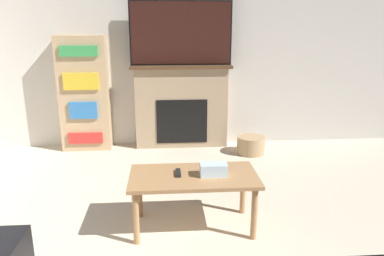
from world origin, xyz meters
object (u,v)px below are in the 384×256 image
tv (181,33)px  coffee_table (194,182)px  fireplace (181,106)px  storage_basket (251,145)px  bookshelf (84,94)px

tv → coffee_table: tv is taller
fireplace → coffee_table: size_ratio=1.29×
coffee_table → storage_basket: 2.03m
bookshelf → storage_basket: bearing=-9.6°
coffee_table → storage_basket: (0.90, 1.79, -0.30)m
tv → storage_basket: tv is taller
tv → coffee_table: 2.44m
coffee_table → bookshelf: size_ratio=0.69×
fireplace → bookshelf: size_ratio=0.89×
coffee_table → tv: bearing=89.9°
tv → fireplace: bearing=90.0°
tv → bookshelf: (-1.29, -0.00, -0.78)m
fireplace → tv: (-0.00, -0.02, 0.97)m
storage_basket → bookshelf: bearing=170.4°
tv → bookshelf: tv is taller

